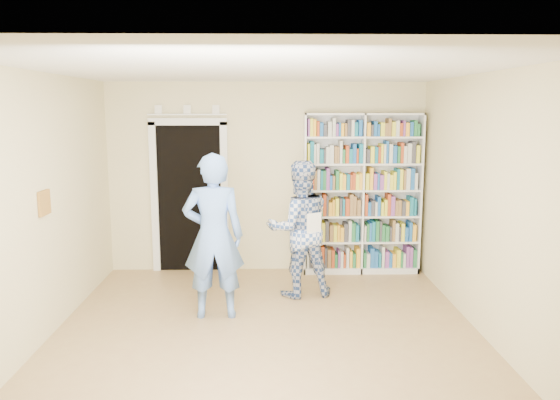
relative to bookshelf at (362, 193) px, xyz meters
name	(u,v)px	position (x,y,z in m)	size (l,w,h in m)	color
floor	(267,340)	(-1.35, -2.34, -1.15)	(5.00, 5.00, 0.00)	#99734A
ceiling	(265,69)	(-1.35, -2.34, 1.55)	(5.00, 5.00, 0.00)	white
wall_back	(266,178)	(-1.35, 0.16, 0.20)	(4.50, 4.50, 0.00)	beige
wall_left	(34,211)	(-3.60, -2.34, 0.20)	(5.00, 5.00, 0.00)	beige
wall_right	(493,209)	(0.90, -2.34, 0.20)	(5.00, 5.00, 0.00)	beige
bookshelf	(362,193)	(0.00, 0.00, 0.00)	(1.65, 0.31, 2.27)	white
doorway	(190,190)	(-2.45, 0.13, 0.03)	(1.10, 0.08, 2.43)	black
wall_art	(44,203)	(-3.58, -2.14, 0.25)	(0.03, 0.25, 0.25)	brown
man_blue	(214,236)	(-1.94, -1.67, -0.22)	(0.68, 0.45, 1.86)	#6490DF
man_plaid	(299,229)	(-0.94, -0.97, -0.29)	(0.83, 0.65, 1.71)	#2D4989
paper_sheet	(314,225)	(-0.78, -1.21, -0.19)	(0.20, 0.01, 0.28)	white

